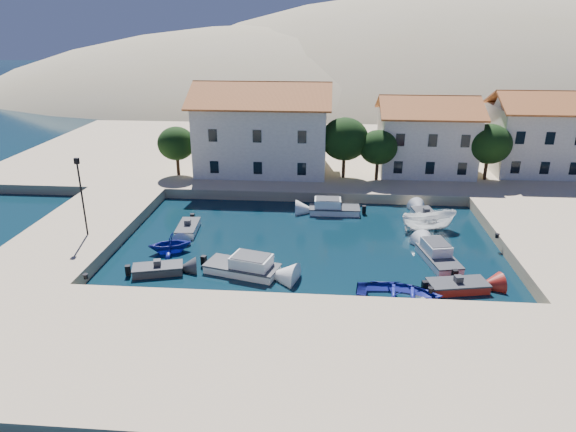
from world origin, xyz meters
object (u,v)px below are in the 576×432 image
object	(u,v)px
building_left	(263,126)
building_right	(536,131)
cabin_cruiser_south	(242,266)
rowboat_south	(398,300)
boat_east	(428,230)
lamppost	(81,189)
cabin_cruiser_east	(439,257)
building_mid	(426,133)

from	to	relation	value
building_left	building_right	distance (m)	30.07
cabin_cruiser_south	rowboat_south	bearing A→B (deg)	0.03
building_right	cabin_cruiser_south	distance (m)	38.63
cabin_cruiser_south	boat_east	xyz separation A→B (m)	(14.64, 9.23, -0.48)
building_left	building_right	bearing A→B (deg)	3.81
building_left	cabin_cruiser_south	size ratio (longest dim) A/B	2.59
boat_east	lamppost	bearing A→B (deg)	89.63
rowboat_south	cabin_cruiser_east	distance (m)	6.76
building_left	lamppost	world-z (taller)	building_left
rowboat_south	building_left	bearing A→B (deg)	31.12
building_right	boat_east	xyz separation A→B (m)	(-13.89, -16.34, -5.47)
building_mid	lamppost	size ratio (longest dim) A/B	1.69
cabin_cruiser_east	boat_east	distance (m)	6.49
lamppost	boat_east	xyz separation A→B (m)	(27.61, 5.66, -4.75)
building_right	building_left	bearing A→B (deg)	-176.19
lamppost	rowboat_south	xyz separation A→B (m)	(23.68, -6.50, -4.75)
building_left	building_mid	distance (m)	18.04
building_left	lamppost	bearing A→B (deg)	-119.90
building_left	cabin_cruiser_south	xyz separation A→B (m)	(1.47, -23.56, -5.46)
building_left	building_mid	world-z (taller)	building_left
building_left	cabin_cruiser_east	world-z (taller)	building_left
cabin_cruiser_south	cabin_cruiser_east	xyz separation A→B (m)	(14.31, 2.77, 0.00)
building_left	building_mid	size ratio (longest dim) A/B	1.40
building_mid	cabin_cruiser_south	distance (m)	29.99
cabin_cruiser_south	rowboat_south	world-z (taller)	cabin_cruiser_south
building_mid	rowboat_south	distance (m)	28.59
cabin_cruiser_east	building_right	bearing A→B (deg)	-43.86
building_left	lamppost	distance (m)	23.10
rowboat_south	boat_east	world-z (taller)	boat_east
building_right	lamppost	world-z (taller)	building_right
building_mid	cabin_cruiser_east	distance (m)	22.42
building_mid	boat_east	bearing A→B (deg)	-97.04
building_left	building_mid	bearing A→B (deg)	3.18
building_mid	cabin_cruiser_east	bearing A→B (deg)	-95.83
building_mid	cabin_cruiser_south	bearing A→B (deg)	-123.94
building_left	boat_east	size ratio (longest dim) A/B	3.07
building_left	rowboat_south	bearing A→B (deg)	-65.32
building_mid	cabin_cruiser_south	world-z (taller)	building_mid
rowboat_south	cabin_cruiser_east	world-z (taller)	cabin_cruiser_east
building_right	rowboat_south	size ratio (longest dim) A/B	1.73
boat_east	cabin_cruiser_east	bearing A→B (deg)	165.10
building_left	rowboat_south	size ratio (longest dim) A/B	2.70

